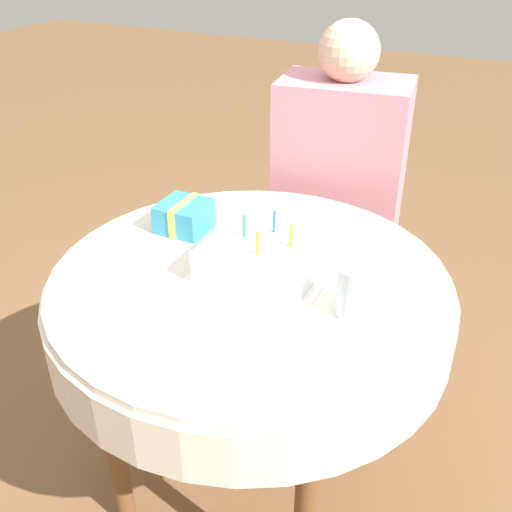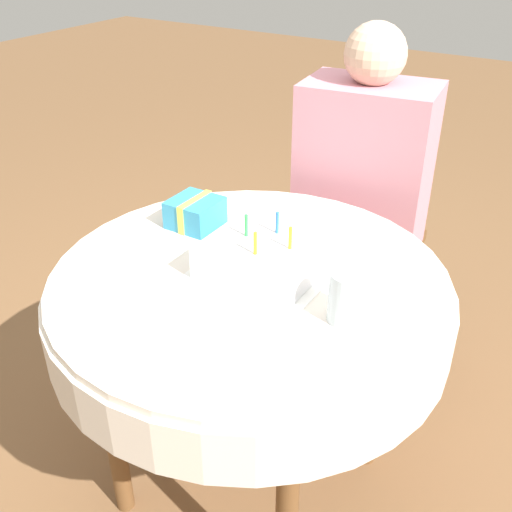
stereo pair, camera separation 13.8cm
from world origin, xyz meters
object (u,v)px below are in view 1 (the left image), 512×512
object	(u,v)px
person	(339,174)
birthday_cake	(265,254)
chair	(340,215)
gift_box	(184,216)
drinking_glass	(356,290)

from	to	relation	value
person	birthday_cake	world-z (taller)	person
chair	gift_box	world-z (taller)	chair
person	gift_box	xyz separation A→B (m)	(-0.24, -0.55, 0.05)
person	drinking_glass	distance (m)	0.78
person	drinking_glass	world-z (taller)	person
person	gift_box	distance (m)	0.61
person	gift_box	bearing A→B (deg)	-120.93
person	birthday_cake	size ratio (longest dim) A/B	4.69
chair	drinking_glass	distance (m)	0.91
person	drinking_glass	xyz separation A→B (m)	(0.28, -0.72, 0.07)
chair	person	world-z (taller)	person
chair	gift_box	bearing A→B (deg)	-116.88
drinking_glass	gift_box	world-z (taller)	drinking_glass
chair	person	size ratio (longest dim) A/B	0.82
birthday_cake	drinking_glass	distance (m)	0.26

